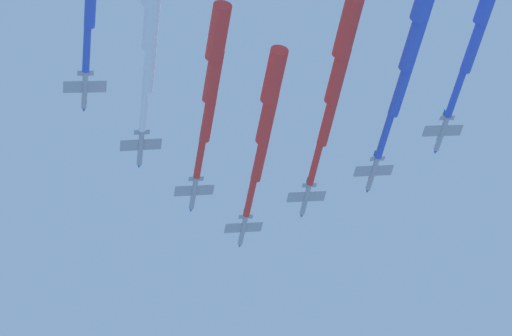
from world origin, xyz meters
name	(u,v)px	position (x,y,z in m)	size (l,w,h in m)	color
jet_lead	(266,119)	(-4.95, 11.35, 216.92)	(24.47, 50.17, 4.24)	#9EA3AD
jet_port_inner	(212,77)	(2.39, 24.99, 215.01)	(23.81, 48.66, 4.26)	#9EA3AD
jet_starboard_inner	(337,75)	(-20.66, 18.12, 217.17)	(25.15, 52.36, 4.22)	#9EA3AD
jet_port_mid	(150,24)	(10.16, 39.32, 214.72)	(22.51, 48.19, 4.27)	#9EA3AD
jet_starboard_mid	(413,41)	(-36.12, 23.67, 215.31)	(25.43, 52.70, 4.26)	#9EA3AD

